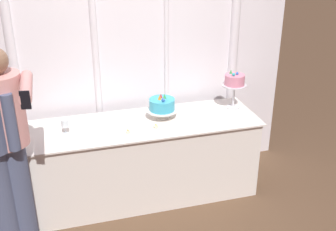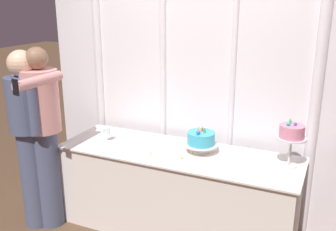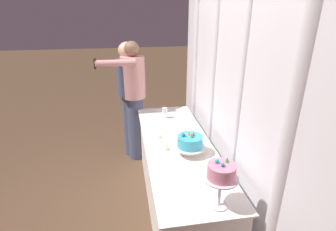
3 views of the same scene
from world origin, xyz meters
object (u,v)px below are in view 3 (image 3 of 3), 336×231
object	(u,v)px
cake_table	(178,176)
wine_glass	(165,111)
guest_man_pink_jacket	(129,96)
cake_display_nearright	(221,174)
guest_girl_blue_dress	(134,97)
tealight_far_left	(160,137)
tealight_near_left	(167,148)
cake_display_nearleft	(190,142)

from	to	relation	value
cake_table	wine_glass	xyz separation A→B (m)	(-0.71, -0.03, 0.49)
guest_man_pink_jacket	cake_display_nearright	bearing A→B (deg)	14.04
guest_girl_blue_dress	wine_glass	bearing A→B (deg)	39.99
wine_glass	guest_man_pink_jacket	world-z (taller)	guest_man_pink_jacket
tealight_far_left	tealight_near_left	bearing A→B (deg)	7.18
guest_man_pink_jacket	tealight_near_left	bearing A→B (deg)	13.31
cake_table	guest_girl_blue_dress	distance (m)	1.33
cake_display_nearleft	tealight_near_left	distance (m)	0.26
cake_display_nearright	tealight_near_left	world-z (taller)	cake_display_nearright
tealight_near_left	guest_girl_blue_dress	xyz separation A→B (m)	(-1.22, -0.26, 0.14)
wine_glass	tealight_near_left	xyz separation A→B (m)	(0.79, -0.10, -0.08)
guest_girl_blue_dress	guest_man_pink_jacket	xyz separation A→B (m)	(-0.12, -0.05, -0.02)
cake_table	wine_glass	world-z (taller)	wine_glass
tealight_near_left	guest_girl_blue_dress	bearing A→B (deg)	-167.84
cake_display_nearleft	guest_man_pink_jacket	xyz separation A→B (m)	(-1.46, -0.52, 0.01)
wine_glass	tealight_near_left	distance (m)	0.80
cake_table	tealight_near_left	distance (m)	0.43
cake_display_nearright	wine_glass	bearing A→B (deg)	-175.42
cake_table	guest_man_pink_jacket	size ratio (longest dim) A/B	1.28
tealight_near_left	cake_display_nearright	bearing A→B (deg)	15.18
wine_glass	cake_display_nearleft	bearing A→B (deg)	6.43
wine_glass	tealight_near_left	size ratio (longest dim) A/B	2.92
tealight_far_left	guest_girl_blue_dress	bearing A→B (deg)	-166.51
cake_display_nearleft	guest_man_pink_jacket	world-z (taller)	guest_man_pink_jacket
cake_display_nearleft	guest_girl_blue_dress	size ratio (longest dim) A/B	0.18
wine_glass	tealight_far_left	distance (m)	0.55
guest_girl_blue_dress	cake_display_nearright	bearing A→B (deg)	13.41
tealight_far_left	tealight_near_left	size ratio (longest dim) A/B	0.82
cake_display_nearright	tealight_far_left	world-z (taller)	cake_display_nearright
cake_display_nearright	tealight_near_left	bearing A→B (deg)	-164.82
tealight_far_left	cake_display_nearleft	bearing A→B (deg)	32.02
guest_girl_blue_dress	guest_man_pink_jacket	world-z (taller)	guest_girl_blue_dress
cake_table	guest_girl_blue_dress	bearing A→B (deg)	-161.11
cake_display_nearright	tealight_near_left	xyz separation A→B (m)	(-0.85, -0.23, -0.26)
wine_glass	tealight_far_left	world-z (taller)	wine_glass
tealight_near_left	wine_glass	bearing A→B (deg)	172.76
tealight_near_left	guest_girl_blue_dress	world-z (taller)	guest_girl_blue_dress
guest_girl_blue_dress	cake_table	bearing A→B (deg)	18.89
tealight_far_left	guest_girl_blue_dress	distance (m)	1.00
cake_table	tealight_near_left	size ratio (longest dim) A/B	46.11
cake_display_nearright	tealight_far_left	size ratio (longest dim) A/B	10.17
cake_display_nearright	guest_girl_blue_dress	xyz separation A→B (m)	(-2.08, -0.50, -0.12)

